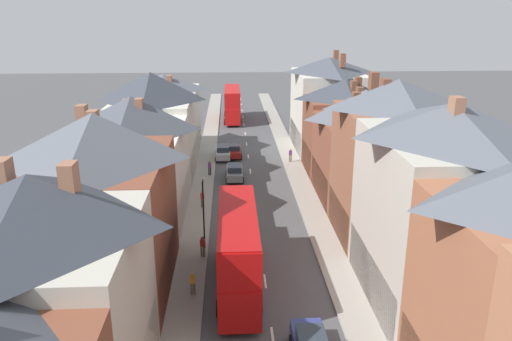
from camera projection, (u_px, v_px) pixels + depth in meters
pavement_left at (206, 166)px, 57.84m from camera, size 2.20×104.00×0.14m
pavement_right at (293, 165)px, 58.35m from camera, size 2.20×104.00×0.14m
centre_line_dashes at (250, 171)px, 56.22m from camera, size 0.14×97.80×0.01m
terrace_row_left at (122, 180)px, 36.53m from camera, size 8.00×62.90×11.75m
terrace_row_right at (390, 165)px, 38.75m from camera, size 8.00×62.36×12.92m
double_decker_bus_lead at (232, 104)px, 81.00m from camera, size 2.74×10.80×5.30m
double_decker_bus_mid_street at (238, 249)px, 31.72m from camera, size 2.74×10.80×5.30m
car_near_silver at (223, 152)px, 60.69m from camera, size 1.90×4.26×1.68m
car_parked_left_a at (235, 172)px, 53.20m from camera, size 1.90×4.17×1.65m
car_parked_right_a at (234, 151)px, 61.36m from camera, size 1.90×4.11×1.66m
pedestrian_near_right at (193, 282)px, 31.31m from camera, size 0.36×0.22×1.61m
pedestrian_mid_left at (203, 245)px, 36.18m from camera, size 0.36×0.22×1.61m
pedestrian_mid_right at (202, 198)px, 45.26m from camera, size 0.36×0.22×1.61m
pedestrian_far_left at (210, 167)px, 54.17m from camera, size 0.36×0.22×1.61m
pedestrian_far_right at (290, 155)px, 58.92m from camera, size 0.36×0.22×1.61m
street_lamp at (204, 209)px, 36.97m from camera, size 0.20×1.12×5.50m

